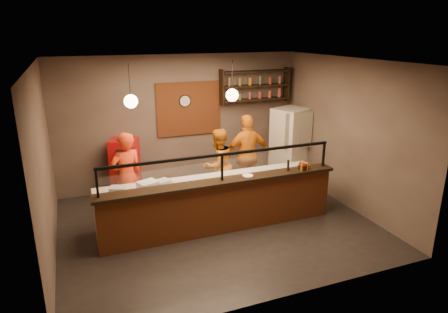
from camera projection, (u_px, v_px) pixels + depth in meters
name	position (u px, v px, depth m)	size (l,w,h in m)	color
floor	(217.00, 224.00, 8.02)	(6.00, 6.00, 0.00)	black
ceiling	(216.00, 61.00, 7.05)	(6.00, 6.00, 0.00)	#3A322D
wall_back	(181.00, 121.00, 9.75)	(6.00, 6.00, 0.00)	#6A5A4D
wall_left	(44.00, 167.00, 6.50)	(5.00, 5.00, 0.00)	#6A5A4D
wall_right	(347.00, 134.00, 8.57)	(5.00, 5.00, 0.00)	#6A5A4D
wall_front	(281.00, 197.00, 5.31)	(6.00, 6.00, 0.00)	#6A5A4D
brick_patch	(189.00, 109.00, 9.71)	(1.60, 0.04, 1.30)	#984921
service_counter	(222.00, 208.00, 7.60)	(4.60, 0.25, 1.00)	#984921
counter_ledge	(222.00, 182.00, 7.44)	(4.70, 0.37, 0.06)	black
worktop_cabinet	(213.00, 201.00, 8.07)	(4.60, 0.75, 0.85)	gray
worktop	(213.00, 180.00, 7.93)	(4.60, 0.75, 0.05)	white
sneeze_guard	(222.00, 164.00, 7.34)	(4.50, 0.05, 0.52)	white
wall_shelving	(255.00, 86.00, 10.01)	(1.84, 0.28, 0.85)	black
wall_clock	(185.00, 101.00, 9.60)	(0.30, 0.30, 0.04)	black
pendant_left	(131.00, 101.00, 6.90)	(0.24, 0.24, 0.77)	black
pendant_right	(232.00, 95.00, 7.56)	(0.24, 0.24, 0.77)	black
cook_left	(127.00, 177.00, 8.00)	(0.67, 0.44, 1.84)	red
cook_mid	(218.00, 165.00, 8.95)	(0.81, 0.63, 1.67)	#C86D12
cook_right	(247.00, 155.00, 9.29)	(1.12, 0.46, 1.91)	orange
fridge	(290.00, 145.00, 10.11)	(0.79, 0.73, 1.88)	beige
red_cooler	(125.00, 168.00, 9.22)	(0.59, 0.54, 1.37)	red
pizza_dough	(252.00, 173.00, 8.27)	(0.48, 0.48, 0.01)	beige
prep_tub_a	(148.00, 186.00, 7.35)	(0.34, 0.28, 0.17)	white
prep_tub_b	(162.00, 184.00, 7.51)	(0.28, 0.22, 0.14)	silver
prep_tub_c	(118.00, 190.00, 7.19)	(0.28, 0.22, 0.14)	silver
rolling_pin	(166.00, 185.00, 7.56)	(0.07, 0.07, 0.38)	yellow
condiment_caddy	(304.00, 167.00, 7.98)	(0.18, 0.14, 0.10)	black
pepper_mill	(288.00, 165.00, 7.90)	(0.05, 0.05, 0.22)	black
small_plate	(248.00, 176.00, 7.64)	(0.20, 0.20, 0.01)	white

